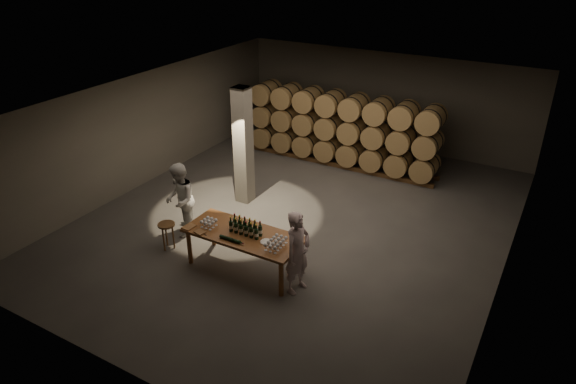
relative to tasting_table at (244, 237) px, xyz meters
The scene contains 15 objects.
room 3.34m from the tasting_table, 123.69° to the left, with size 12.00×12.00×12.00m.
tasting_table is the anchor object (origin of this frame).
barrel_stack_back 7.76m from the tasting_table, 97.11° to the left, with size 5.48×0.95×1.57m.
barrel_stack_front 6.34m from the tasting_table, 95.17° to the left, with size 6.26×0.95×2.31m.
bottle_cluster 0.24m from the tasting_table, 25.51° to the left, with size 0.74×0.24×0.36m.
lying_bottles 0.42m from the tasting_table, 100.18° to the right, with size 0.59×0.07×0.07m.
glass_cluster_left 0.86m from the tasting_table, behind, with size 0.30×0.30×0.17m.
glass_cluster_right 0.90m from the tasting_table, ahead, with size 0.30×0.52×0.16m.
plate 0.62m from the tasting_table, ahead, with size 0.25×0.25×0.01m, color white.
notebook_near 0.95m from the tasting_table, 151.57° to the right, with size 0.22×0.18×0.03m, color brown.
notebook_corner 1.25m from the tasting_table, 161.90° to the right, with size 0.21×0.27×0.02m, color brown.
pen 0.84m from the tasting_table, 147.30° to the right, with size 0.01×0.01×0.15m, color black.
stool 2.04m from the tasting_table, behind, with size 0.39×0.39×0.66m.
person_man 1.37m from the tasting_table, ahead, with size 0.66×0.43×1.81m, color beige.
person_woman 2.22m from the tasting_table, 167.44° to the left, with size 0.89×0.70×1.84m, color silver.
Camera 1 is at (5.47, -10.18, 6.67)m, focal length 32.00 mm.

